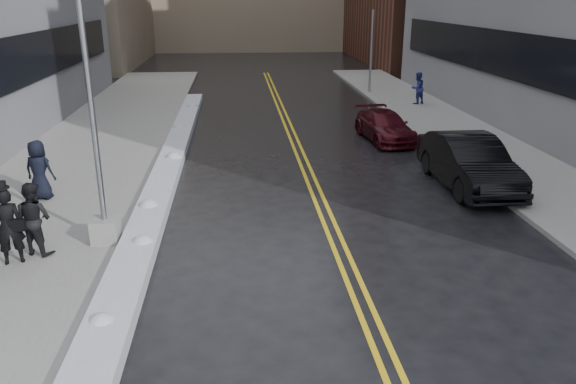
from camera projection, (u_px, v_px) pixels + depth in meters
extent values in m
plane|color=black|center=(240.00, 278.00, 12.51)|extent=(160.00, 160.00, 0.00)
cube|color=gray|center=(86.00, 159.00, 21.38)|extent=(5.50, 50.00, 0.15)
cube|color=gray|center=(484.00, 149.00, 22.75)|extent=(4.00, 50.00, 0.15)
cube|color=gold|center=(297.00, 155.00, 22.11)|extent=(0.12, 50.00, 0.01)
cube|color=gold|center=(304.00, 155.00, 22.13)|extent=(0.12, 50.00, 0.01)
cube|color=silver|center=(168.00, 169.00, 19.76)|extent=(0.90, 30.00, 0.34)
cube|color=gray|center=(106.00, 230.00, 13.95)|extent=(0.65, 0.65, 0.60)
cylinder|color=gray|center=(88.00, 76.00, 12.69)|extent=(0.14, 0.14, 7.00)
cylinder|color=maroon|center=(461.00, 141.00, 22.54)|extent=(0.24, 0.24, 0.60)
sphere|color=maroon|center=(462.00, 133.00, 22.44)|extent=(0.26, 0.26, 0.26)
cylinder|color=maroon|center=(461.00, 139.00, 22.52)|extent=(0.25, 0.10, 0.10)
cylinder|color=gray|center=(371.00, 52.00, 34.91)|extent=(0.14, 0.14, 5.00)
imported|color=#594C0C|center=(374.00, 1.00, 33.92)|extent=(0.16, 0.20, 1.00)
imported|color=black|center=(8.00, 226.00, 12.63)|extent=(0.77, 0.63, 1.80)
imported|color=black|center=(34.00, 218.00, 13.12)|extent=(1.06, 0.96, 1.77)
imported|color=black|center=(39.00, 170.00, 16.71)|extent=(0.99, 0.76, 1.80)
imported|color=navy|center=(418.00, 88.00, 31.51)|extent=(1.07, 0.98, 1.77)
imported|color=black|center=(469.00, 162.00, 18.21)|extent=(1.86, 5.15, 1.69)
imported|color=#390910|center=(385.00, 126.00, 24.25)|extent=(2.12, 4.41, 1.24)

